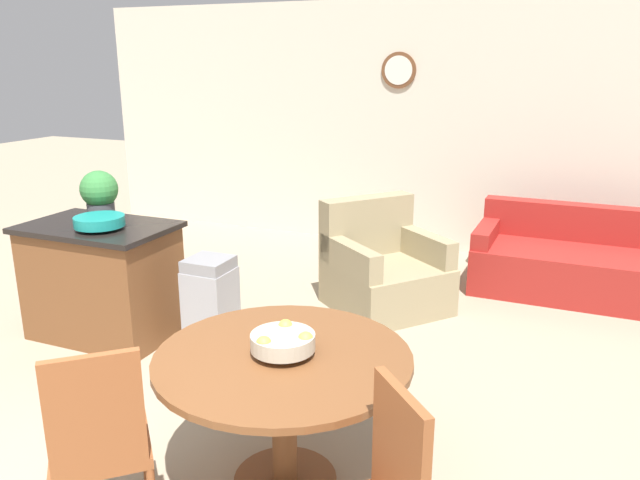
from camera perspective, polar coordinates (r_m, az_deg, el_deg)
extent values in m
cube|color=beige|center=(7.05, 8.77, 10.14)|extent=(8.00, 0.06, 2.70)
cylinder|color=brown|center=(7.03, 7.21, 15.15)|extent=(0.38, 0.02, 0.38)
cylinder|color=white|center=(7.01, 7.18, 15.15)|extent=(0.31, 0.01, 0.31)
cylinder|color=brown|center=(3.39, -3.19, -21.08)|extent=(0.52, 0.52, 0.04)
cylinder|color=brown|center=(3.20, -3.29, -16.18)|extent=(0.12, 0.12, 0.65)
cylinder|color=brown|center=(3.03, -3.39, -10.72)|extent=(1.24, 1.24, 0.03)
cylinder|color=brown|center=(3.37, -22.53, -19.02)|extent=(0.04, 0.04, 0.39)
cylinder|color=brown|center=(3.36, -15.65, -18.43)|extent=(0.04, 0.04, 0.39)
cube|color=brown|center=(3.08, -19.39, -17.37)|extent=(0.59, 0.59, 0.05)
cube|color=brown|center=(2.77, -19.87, -14.64)|extent=(0.31, 0.29, 0.51)
cube|color=brown|center=(2.41, 7.31, -18.78)|extent=(0.29, 0.31, 0.51)
cylinder|color=#B7B29E|center=(3.01, -3.40, -10.17)|extent=(0.12, 0.12, 0.03)
cylinder|color=#B7B29E|center=(2.99, -3.42, -9.26)|extent=(0.31, 0.31, 0.08)
sphere|color=#99C142|center=(2.95, -1.32, -9.07)|extent=(0.08, 0.08, 0.08)
sphere|color=#99C142|center=(3.08, -3.18, -7.94)|extent=(0.08, 0.08, 0.08)
sphere|color=#99C142|center=(2.92, -5.16, -9.44)|extent=(0.08, 0.08, 0.08)
cube|color=brown|center=(5.07, -19.22, -3.74)|extent=(1.05, 0.66, 0.85)
cube|color=black|center=(4.94, -19.69, 1.10)|extent=(1.11, 0.72, 0.04)
cylinder|color=teal|center=(4.79, -19.47, 1.07)|extent=(0.13, 0.13, 0.02)
cylinder|color=teal|center=(4.78, -19.52, 1.64)|extent=(0.36, 0.36, 0.07)
cylinder|color=#4C4C51|center=(5.13, -19.38, 2.59)|extent=(0.21, 0.21, 0.12)
sphere|color=#387F3D|center=(5.09, -19.55, 4.41)|extent=(0.29, 0.29, 0.29)
cube|color=#9E9EA3|center=(4.62, -9.92, -6.41)|extent=(0.31, 0.31, 0.63)
cube|color=gray|center=(4.50, -10.14, -2.19)|extent=(0.30, 0.30, 0.09)
cube|color=maroon|center=(6.14, 24.03, -2.90)|extent=(2.17, 0.94, 0.42)
cube|color=maroon|center=(6.38, 24.45, 1.31)|extent=(2.16, 0.23, 0.34)
cube|color=maroon|center=(6.18, 14.88, -1.16)|extent=(0.17, 0.84, 0.57)
cube|color=#998966|center=(5.39, 6.10, -4.23)|extent=(1.22, 1.22, 0.40)
cube|color=#998966|center=(5.52, 4.30, 1.31)|extent=(0.69, 0.79, 0.52)
cube|color=#998966|center=(5.16, 2.74, -3.70)|extent=(0.70, 0.60, 0.63)
cube|color=#998966|center=(5.55, 9.29, -2.46)|extent=(0.70, 0.60, 0.63)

